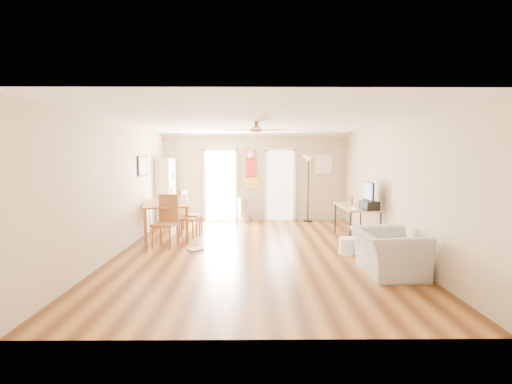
{
  "coord_description": "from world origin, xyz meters",
  "views": [
    {
      "loc": [
        -0.06,
        -6.98,
        1.92
      ],
      "look_at": [
        0.0,
        0.6,
        1.15
      ],
      "focal_mm": 24.36,
      "sensor_mm": 36.0,
      "label": 1
    }
  ],
  "objects_px": {
    "armchair": "(388,253)",
    "trash_can": "(244,210)",
    "dining_chair_right_a": "(191,213)",
    "dining_chair_far": "(171,212)",
    "bookshelf": "(166,191)",
    "dining_chair_near": "(165,222)",
    "torchiere_lamp": "(308,189)",
    "wastebasket_b": "(346,246)",
    "printer": "(369,205)",
    "computer_desk": "(356,223)",
    "wastebasket_a": "(353,246)",
    "dining_chair_right_b": "(189,216)",
    "dining_table": "(166,220)"
  },
  "relations": [
    {
      "from": "bookshelf",
      "to": "dining_chair_far",
      "type": "distance_m",
      "value": 0.94
    },
    {
      "from": "wastebasket_b",
      "to": "printer",
      "type": "bearing_deg",
      "value": 47.05
    },
    {
      "from": "dining_chair_near",
      "to": "dining_chair_far",
      "type": "relative_size",
      "value": 1.19
    },
    {
      "from": "dining_chair_near",
      "to": "printer",
      "type": "relative_size",
      "value": 2.99
    },
    {
      "from": "dining_chair_near",
      "to": "wastebasket_b",
      "type": "height_order",
      "value": "dining_chair_near"
    },
    {
      "from": "torchiere_lamp",
      "to": "wastebasket_a",
      "type": "height_order",
      "value": "torchiere_lamp"
    },
    {
      "from": "dining_chair_right_b",
      "to": "wastebasket_b",
      "type": "height_order",
      "value": "dining_chair_right_b"
    },
    {
      "from": "bookshelf",
      "to": "dining_table",
      "type": "bearing_deg",
      "value": -81.11
    },
    {
      "from": "dining_chair_far",
      "to": "dining_chair_right_a",
      "type": "bearing_deg",
      "value": 130.57
    },
    {
      "from": "dining_chair_right_a",
      "to": "wastebasket_a",
      "type": "relative_size",
      "value": 3.38
    },
    {
      "from": "dining_chair_right_a",
      "to": "printer",
      "type": "bearing_deg",
      "value": -95.76
    },
    {
      "from": "dining_chair_right_b",
      "to": "wastebasket_b",
      "type": "distance_m",
      "value": 3.74
    },
    {
      "from": "printer",
      "to": "dining_chair_right_b",
      "type": "bearing_deg",
      "value": 154.85
    },
    {
      "from": "computer_desk",
      "to": "dining_chair_far",
      "type": "bearing_deg",
      "value": 166.08
    },
    {
      "from": "dining_chair_near",
      "to": "trash_can",
      "type": "bearing_deg",
      "value": 71.99
    },
    {
      "from": "wastebasket_a",
      "to": "wastebasket_b",
      "type": "relative_size",
      "value": 0.97
    },
    {
      "from": "bookshelf",
      "to": "computer_desk",
      "type": "relative_size",
      "value": 1.3
    },
    {
      "from": "dining_chair_right_a",
      "to": "wastebasket_b",
      "type": "height_order",
      "value": "dining_chair_right_a"
    },
    {
      "from": "dining_chair_far",
      "to": "trash_can",
      "type": "height_order",
      "value": "dining_chair_far"
    },
    {
      "from": "dining_table",
      "to": "dining_chair_right_a",
      "type": "bearing_deg",
      "value": 29.07
    },
    {
      "from": "computer_desk",
      "to": "dining_chair_right_a",
      "type": "bearing_deg",
      "value": 171.51
    },
    {
      "from": "dining_chair_near",
      "to": "wastebasket_b",
      "type": "xyz_separation_m",
      "value": [
        3.72,
        -0.59,
        -0.39
      ]
    },
    {
      "from": "dining_chair_right_b",
      "to": "torchiere_lamp",
      "type": "distance_m",
      "value": 3.75
    },
    {
      "from": "dining_chair_near",
      "to": "trash_can",
      "type": "height_order",
      "value": "dining_chair_near"
    },
    {
      "from": "dining_chair_right_a",
      "to": "trash_can",
      "type": "xyz_separation_m",
      "value": [
        1.27,
        1.61,
        -0.18
      ]
    },
    {
      "from": "dining_chair_right_a",
      "to": "dining_chair_right_b",
      "type": "bearing_deg",
      "value": -170.18
    },
    {
      "from": "dining_chair_right_a",
      "to": "wastebasket_b",
      "type": "xyz_separation_m",
      "value": [
        3.38,
        -1.85,
        -0.37
      ]
    },
    {
      "from": "dining_table",
      "to": "printer",
      "type": "xyz_separation_m",
      "value": [
        4.6,
        -0.82,
        0.45
      ]
    },
    {
      "from": "dining_table",
      "to": "dining_chair_far",
      "type": "xyz_separation_m",
      "value": [
        -0.1,
        0.85,
        0.04
      ]
    },
    {
      "from": "dining_table",
      "to": "dining_chair_right_b",
      "type": "bearing_deg",
      "value": 2.07
    },
    {
      "from": "bookshelf",
      "to": "printer",
      "type": "relative_size",
      "value": 5.11
    },
    {
      "from": "dining_chair_right_b",
      "to": "dining_chair_far",
      "type": "height_order",
      "value": "dining_chair_right_b"
    },
    {
      "from": "dining_chair_right_b",
      "to": "wastebasket_a",
      "type": "bearing_deg",
      "value": -95.97
    },
    {
      "from": "computer_desk",
      "to": "wastebasket_b",
      "type": "distance_m",
      "value": 1.4
    },
    {
      "from": "dining_chair_right_b",
      "to": "bookshelf",
      "type": "bearing_deg",
      "value": 47.7
    },
    {
      "from": "dining_chair_right_a",
      "to": "dining_chair_far",
      "type": "distance_m",
      "value": 0.85
    },
    {
      "from": "printer",
      "to": "wastebasket_b",
      "type": "relative_size",
      "value": 1.12
    },
    {
      "from": "bookshelf",
      "to": "wastebasket_b",
      "type": "bearing_deg",
      "value": -40.94
    },
    {
      "from": "bookshelf",
      "to": "wastebasket_b",
      "type": "height_order",
      "value": "bookshelf"
    },
    {
      "from": "dining_chair_near",
      "to": "wastebasket_a",
      "type": "distance_m",
      "value": 3.93
    },
    {
      "from": "dining_table",
      "to": "computer_desk",
      "type": "xyz_separation_m",
      "value": [
        4.49,
        -0.28,
        -0.03
      ]
    },
    {
      "from": "dining_chair_near",
      "to": "torchiere_lamp",
      "type": "distance_m",
      "value": 4.59
    },
    {
      "from": "armchair",
      "to": "trash_can",
      "type": "bearing_deg",
      "value": 25.72
    },
    {
      "from": "dining_chair_right_a",
      "to": "dining_chair_near",
      "type": "xyz_separation_m",
      "value": [
        -0.34,
        -1.26,
        0.01
      ]
    },
    {
      "from": "printer",
      "to": "trash_can",
      "type": "bearing_deg",
      "value": 122.08
    },
    {
      "from": "bookshelf",
      "to": "trash_can",
      "type": "relative_size",
      "value": 2.65
    },
    {
      "from": "dining_chair_right_a",
      "to": "dining_chair_far",
      "type": "bearing_deg",
      "value": 59.59
    },
    {
      "from": "dining_chair_far",
      "to": "torchiere_lamp",
      "type": "distance_m",
      "value": 4.01
    },
    {
      "from": "dining_chair_right_a",
      "to": "computer_desk",
      "type": "distance_m",
      "value": 3.98
    },
    {
      "from": "bookshelf",
      "to": "dining_chair_right_b",
      "type": "distance_m",
      "value": 1.9
    }
  ]
}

